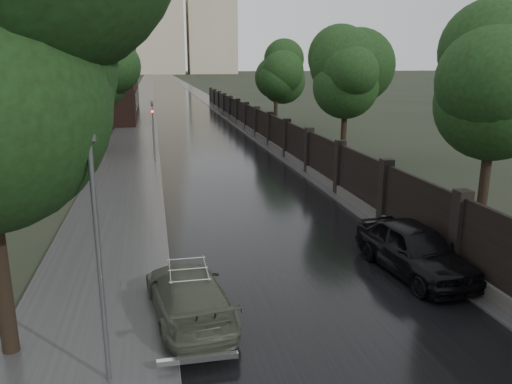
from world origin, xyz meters
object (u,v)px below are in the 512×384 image
object	(u,v)px
tree_left_far	(97,79)
car_right_near	(414,249)
traffic_light	(153,126)
tree_right_a	(494,104)
volga_sedan	(189,295)
tree_right_b	(346,86)
lamp_post	(99,263)
tree_right_c	(276,78)

from	to	relation	value
tree_left_far	car_right_near	world-z (taller)	tree_left_far
traffic_light	car_right_near	world-z (taller)	traffic_light
tree_right_a	volga_sedan	bearing A→B (deg)	-160.06
tree_left_far	tree_right_b	size ratio (longest dim) A/B	1.05
lamp_post	volga_sedan	xyz separation A→B (m)	(1.80, 2.47, -2.03)
tree_left_far	tree_right_a	bearing A→B (deg)	-54.83
tree_right_a	car_right_near	world-z (taller)	tree_right_a
tree_left_far	tree_right_a	world-z (taller)	tree_left_far
tree_right_c	car_right_near	world-z (taller)	tree_right_c
tree_right_b	tree_right_c	xyz separation A→B (m)	(0.00, 18.00, 0.00)
tree_right_c	lamp_post	xyz separation A→B (m)	(-12.90, -38.50, -2.28)
tree_right_b	traffic_light	world-z (taller)	tree_right_b
car_right_near	tree_right_c	bearing A→B (deg)	77.33
car_right_near	traffic_light	bearing A→B (deg)	105.53
lamp_post	tree_right_b	bearing A→B (deg)	57.82
traffic_light	volga_sedan	xyz separation A→B (m)	(0.70, -21.02, -1.75)
lamp_post	tree_left_far	bearing A→B (deg)	95.21
tree_left_far	tree_right_b	bearing A→B (deg)	-27.30
lamp_post	tree_right_a	bearing A→B (deg)	26.74
traffic_light	volga_sedan	size ratio (longest dim) A/B	0.90
tree_left_far	tree_right_b	world-z (taller)	tree_left_far
tree_right_b	traffic_light	xyz separation A→B (m)	(-11.80, 2.99, -2.55)
tree_left_far	tree_right_c	size ratio (longest dim) A/B	1.05
tree_right_a	tree_right_c	bearing A→B (deg)	90.00
tree_right_a	tree_right_b	world-z (taller)	same
tree_right_c	traffic_light	xyz separation A→B (m)	(-11.80, -15.01, -2.55)
tree_right_c	traffic_light	bearing A→B (deg)	-128.18
volga_sedan	tree_left_far	bearing A→B (deg)	-87.10
tree_right_b	volga_sedan	world-z (taller)	tree_right_b
tree_left_far	volga_sedan	world-z (taller)	tree_left_far
volga_sedan	car_right_near	world-z (taller)	car_right_near
tree_right_a	tree_right_b	bearing A→B (deg)	90.00
tree_right_c	traffic_light	distance (m)	19.26
tree_right_c	lamp_post	distance (m)	40.67
lamp_post	volga_sedan	bearing A→B (deg)	53.94
tree_right_a	tree_right_c	distance (m)	32.00
tree_right_b	lamp_post	xyz separation A→B (m)	(-12.90, -20.50, -2.28)
tree_right_b	lamp_post	bearing A→B (deg)	-122.18
tree_right_c	tree_right_b	bearing A→B (deg)	-90.00
tree_right_a	tree_right_b	distance (m)	14.00
traffic_light	lamp_post	bearing A→B (deg)	-92.68
volga_sedan	tree_right_c	bearing A→B (deg)	-113.82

